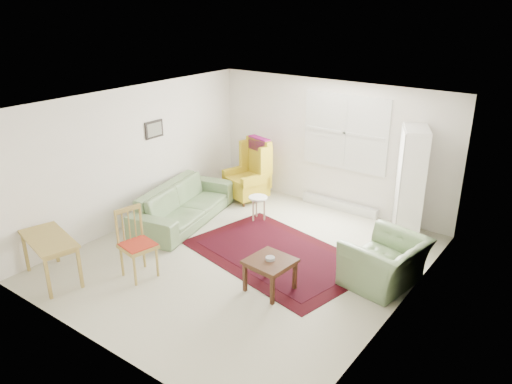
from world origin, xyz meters
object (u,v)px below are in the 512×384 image
Objects in this scene: sofa at (184,197)px; desk at (52,259)px; stool at (258,208)px; armchair at (385,258)px; wingback_chair at (246,170)px; coffee_table at (270,275)px; cabinet at (411,183)px; desk_chair at (138,244)px.

sofa is 2.65m from desk.
desk is (-1.20, -3.51, 0.11)m from stool.
sofa is at bearing -78.64° from armchair.
wingback_chair is 2.12× the size of coffee_table.
stool is 3.71m from desk.
cabinet reaches higher than sofa.
coffee_table is (2.64, -0.99, -0.23)m from sofa.
stool is (-1.56, 1.86, -0.01)m from coffee_table.
armchair is 0.87× the size of wingback_chair.
armchair is at bearing 34.67° from desk.
desk is at bearing -153.60° from cabinet.
cabinet is at bearing -25.19° from desk_chair.
desk is at bearing 141.13° from desk_chair.
sofa is 3.88m from armchair.
stool is at bearing 5.90° from desk_chair.
stool is at bearing -63.87° from sofa.
wingback_chair is at bearing 84.35° from desk.
armchair reaches higher than coffee_table.
desk reaches higher than coffee_table.
sofa is 4.05m from cabinet.
coffee_table is 0.56× the size of desk.
desk is (-4.01, -2.77, -0.09)m from armchair.
wingback_chair is at bearing 20.18° from desk_chair.
desk_chair is (0.97, 0.82, 0.19)m from desk.
stool is 0.44× the size of desk_chair.
desk is at bearing -108.87° from stool.
cabinet is (0.91, 2.88, 0.72)m from coffee_table.
wingback_chair reaches higher than coffee_table.
sofa reaches higher than coffee_table.
desk_chair is at bearing -168.06° from sofa.
armchair reaches higher than stool.
wingback_chair reaches higher than desk.
wingback_chair reaches higher than desk_chair.
cabinet is 4.62m from desk_chair.
wingback_chair reaches higher than armchair.
armchair is 1.88m from cabinet.
coffee_table is at bearing -31.40° from wingback_chair.
sofa is 1.85× the size of wingback_chair.
sofa is at bearing -176.55° from cabinet.
cabinet is 1.83× the size of desk_chair.
desk is (-0.13, -2.65, -0.13)m from sofa.
armchair is 2.35× the size of stool.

